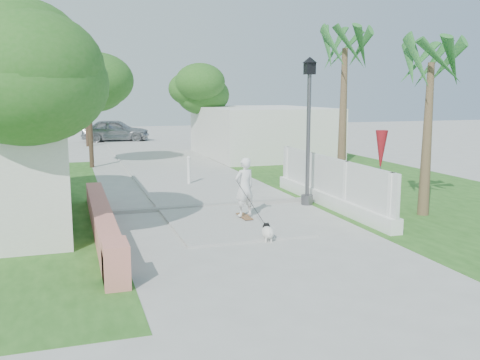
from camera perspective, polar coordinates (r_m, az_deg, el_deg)
name	(u,v)px	position (r m, az deg, el deg)	size (l,w,h in m)	color
ground	(291,270)	(10.56, 5.46, -9.52)	(90.00, 90.00, 0.00)	#B7B7B2
path_strip	(145,155)	(29.63, -10.05, 2.67)	(3.20, 36.00, 0.06)	#B7B7B2
curb	(211,206)	(16.04, -3.06, -2.75)	(6.50, 0.25, 0.10)	#999993
grass_right	(378,184)	(20.67, 14.54, -0.42)	(8.00, 20.00, 0.01)	#295B1C
pink_wall	(103,224)	(13.10, -14.37, -4.62)	(0.45, 8.20, 0.80)	#E18073
lattice_fence	(329,189)	(16.24, 9.52, -0.94)	(0.35, 7.00, 1.50)	white
building_right	(261,131)	(29.02, 2.30, 5.19)	(6.00, 8.00, 2.60)	silver
street_lamp	(308,125)	(16.23, 7.32, 5.81)	(0.44, 0.44, 4.44)	#59595E
bollard	(189,170)	(19.82, -5.49, 1.12)	(0.14, 0.14, 1.09)	white
patio_umbrella	(381,151)	(16.34, 14.81, 2.99)	(0.36, 0.36, 2.30)	#59595E
tree_left_near	(40,72)	(12.16, -20.53, 10.71)	(3.60, 3.60, 5.28)	#4C3826
tree_left_mid	(14,89)	(17.70, -23.00, 8.91)	(3.20, 3.20, 4.85)	#4C3826
tree_path_left	(89,83)	(25.16, -15.84, 9.95)	(3.40, 3.40, 5.23)	#4C3826
tree_path_right	(202,90)	(30.02, -4.06, 9.51)	(3.00, 3.00, 4.79)	#4C3826
tree_path_far	(85,85)	(35.16, -16.17, 9.67)	(3.20, 3.20, 5.17)	#4C3826
palm_far	(345,58)	(17.90, 11.11, 12.63)	(1.80, 1.80, 5.30)	brown
palm_near	(431,72)	(15.54, 19.69, 10.83)	(1.80, 1.80, 4.70)	brown
skateboarder	(246,191)	(14.09, 0.60, -1.17)	(0.66, 2.41, 1.68)	brown
dog	(268,232)	(12.44, 2.96, -5.51)	(0.34, 0.59, 0.41)	white
parked_car	(116,130)	(38.30, -13.13, 5.19)	(1.84, 4.57, 1.56)	#AEB1B7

